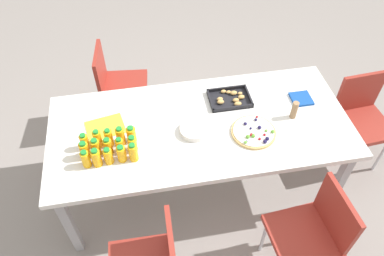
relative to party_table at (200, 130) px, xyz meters
name	(u,v)px	position (x,y,z in m)	size (l,w,h in m)	color
ground_plane	(199,184)	(0.00, 0.00, -0.68)	(12.00, 12.00, 0.00)	gray
party_table	(200,130)	(0.00, 0.00, 0.00)	(2.13, 0.96, 0.74)	silver
chair_near_right	(313,230)	(0.58, -0.80, -0.18)	(0.43, 0.43, 0.83)	maroon
chair_far_left	(116,82)	(-0.59, 0.86, -0.18)	(0.44, 0.44, 0.83)	maroon
chair_end	(361,115)	(1.36, 0.09, -0.18)	(0.43, 0.43, 0.83)	maroon
juice_bottle_0	(86,159)	(-0.78, -0.22, 0.13)	(0.06, 0.06, 0.14)	#F9AE14
juice_bottle_1	(96,158)	(-0.72, -0.22, 0.13)	(0.06, 0.06, 0.14)	#F9AC14
juice_bottle_2	(108,156)	(-0.64, -0.22, 0.12)	(0.06, 0.06, 0.13)	#F9AB14
juice_bottle_3	(122,154)	(-0.56, -0.21, 0.12)	(0.06, 0.06, 0.13)	#FAAB14
juice_bottle_4	(133,152)	(-0.48, -0.22, 0.13)	(0.06, 0.06, 0.15)	#FAAB14
juice_bottle_5	(85,150)	(-0.79, -0.15, 0.13)	(0.06, 0.06, 0.14)	#F8AC14
juice_bottle_6	(96,148)	(-0.72, -0.14, 0.13)	(0.06, 0.06, 0.14)	#F8AB14
juice_bottle_7	(108,147)	(-0.64, -0.14, 0.13)	(0.06, 0.06, 0.14)	#F9AD14
juice_bottle_8	(120,146)	(-0.57, -0.15, 0.12)	(0.05, 0.05, 0.13)	#F9AC14
juice_bottle_9	(133,144)	(-0.48, -0.15, 0.12)	(0.06, 0.06, 0.13)	#FAAF14
juice_bottle_10	(85,142)	(-0.79, -0.07, 0.12)	(0.06, 0.06, 0.13)	#F8AC14
juice_bottle_11	(98,139)	(-0.71, -0.07, 0.13)	(0.05, 0.05, 0.15)	#FAAD14
juice_bottle_12	(109,137)	(-0.63, -0.06, 0.13)	(0.05, 0.05, 0.14)	#F9AF14
juice_bottle_13	(120,136)	(-0.56, -0.07, 0.13)	(0.06, 0.06, 0.15)	#FAAB14
juice_bottle_14	(131,135)	(-0.48, -0.06, 0.12)	(0.06, 0.06, 0.13)	#FBAB14
fruit_pizza	(254,132)	(0.35, -0.15, 0.07)	(0.31, 0.31, 0.05)	tan
snack_tray	(230,99)	(0.27, 0.21, 0.07)	(0.31, 0.23, 0.04)	black
plate_stack	(194,130)	(-0.06, -0.06, 0.08)	(0.20, 0.20, 0.04)	silver
napkin_stack	(301,99)	(0.80, 0.12, 0.07)	(0.15, 0.15, 0.02)	#194CA5
cardboard_tube	(294,110)	(0.67, -0.04, 0.13)	(0.04, 0.04, 0.14)	#9E7A56
paper_folder	(105,127)	(-0.66, 0.09, 0.06)	(0.26, 0.20, 0.01)	yellow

